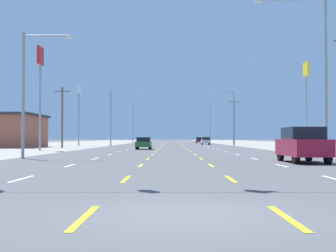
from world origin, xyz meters
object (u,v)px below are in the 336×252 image
object	(u,v)px
suv_far_right_nearest	(303,144)
streetlight_right_row_0	(319,64)
streetlight_right_row_2	(209,121)
streetlight_right_row_1	(231,114)
sedan_inner_left_near	(144,143)
pole_sign_right_row_1	(306,84)
streetlight_left_row_1	(114,113)
pole_sign_left_row_1	(40,73)
hatchback_far_right_midfar	(199,140)
streetlight_left_row_0	(29,85)
streetlight_left_row_2	(135,121)
pole_sign_left_row_2	(79,100)
hatchback_far_right_mid	(206,141)

from	to	relation	value
suv_far_right_nearest	streetlight_right_row_0	world-z (taller)	streetlight_right_row_0
streetlight_right_row_2	streetlight_right_row_1	bearing A→B (deg)	-90.03
sedan_inner_left_near	pole_sign_right_row_1	size ratio (longest dim) A/B	0.41
streetlight_left_row_1	streetlight_right_row_2	world-z (taller)	streetlight_right_row_2
pole_sign_left_row_1	streetlight_left_row_1	bearing A→B (deg)	79.40
pole_sign_right_row_1	streetlight_right_row_0	distance (m)	28.27
streetlight_left_row_1	hatchback_far_right_midfar	bearing A→B (deg)	68.52
pole_sign_left_row_1	streetlight_left_row_0	size ratio (longest dim) A/B	1.33
streetlight_left_row_1	streetlight_left_row_2	world-z (taller)	streetlight_left_row_2
streetlight_left_row_0	suv_far_right_nearest	bearing A→B (deg)	-16.14
streetlight_right_row_1	streetlight_right_row_2	size ratio (longest dim) A/B	0.90
pole_sign_left_row_2	hatchback_far_right_midfar	bearing A→B (deg)	60.98
hatchback_far_right_mid	hatchback_far_right_midfar	size ratio (longest dim) A/B	1.00
streetlight_left_row_1	streetlight_right_row_2	size ratio (longest dim) A/B	0.91
hatchback_far_right_midfar	streetlight_left_row_2	xyz separation A→B (m)	(-16.86, 2.93, 4.97)
pole_sign_right_row_1	streetlight_right_row_1	size ratio (longest dim) A/B	1.18
hatchback_far_right_midfar	streetlight_right_row_2	bearing A→B (deg)	47.64
pole_sign_left_row_2	streetlight_right_row_0	distance (m)	53.38
hatchback_far_right_mid	streetlight_left_row_1	world-z (taller)	streetlight_left_row_1
suv_far_right_nearest	streetlight_right_row_2	world-z (taller)	streetlight_right_row_2
pole_sign_left_row_2	streetlight_left_row_2	size ratio (longest dim) A/B	1.04
hatchback_far_right_midfar	streetlight_left_row_2	bearing A→B (deg)	170.15
hatchback_far_right_midfar	streetlight_left_row_1	world-z (taller)	streetlight_left_row_1
streetlight_right_row_1	streetlight_left_row_2	distance (m)	49.52
suv_far_right_nearest	streetlight_right_row_0	distance (m)	7.65
pole_sign_left_row_2	streetlight_left_row_0	xyz separation A→B (m)	(5.94, -46.93, -2.81)
streetlight_right_row_0	streetlight_right_row_1	size ratio (longest dim) A/B	1.19
sedan_inner_left_near	pole_sign_left_row_1	distance (m)	14.51
streetlight_right_row_0	streetlight_left_row_0	bearing A→B (deg)	180.00
pole_sign_left_row_2	pole_sign_right_row_1	distance (m)	38.02
suv_far_right_nearest	pole_sign_right_row_1	xyz separation A→B (m)	(9.67, 32.19, 7.16)
hatchback_far_right_mid	streetlight_left_row_0	bearing A→B (deg)	-104.75
sedan_inner_left_near	streetlight_left_row_0	xyz separation A→B (m)	(-6.29, -24.95, 4.17)
pole_sign_left_row_1	streetlight_right_row_1	distance (m)	35.73
pole_sign_left_row_2	streetlight_right_row_0	world-z (taller)	streetlight_right_row_0
pole_sign_right_row_1	streetlight_left_row_0	size ratio (longest dim) A/B	1.28
streetlight_left_row_0	streetlight_left_row_1	xyz separation A→B (m)	(0.14, 45.51, 0.56)
hatchback_far_right_mid	hatchback_far_right_midfar	bearing A→B (deg)	89.40
sedan_inner_left_near	suv_far_right_nearest	bearing A→B (deg)	-70.35
hatchback_far_right_mid	pole_sign_left_row_2	size ratio (longest dim) A/B	0.37
sedan_inner_left_near	streetlight_right_row_0	distance (m)	28.76
sedan_inner_left_near	streetlight_right_row_2	xyz separation A→B (m)	(13.28, 66.07, 5.15)
hatchback_far_right_midfar	streetlight_left_row_0	bearing A→B (deg)	-100.86
pole_sign_left_row_2	streetlight_left_row_0	bearing A→B (deg)	-82.79
sedan_inner_left_near	streetlight_left_row_0	bearing A→B (deg)	-104.15
streetlight_left_row_2	sedan_inner_left_near	bearing A→B (deg)	-84.59
streetlight_right_row_1	streetlight_left_row_1	bearing A→B (deg)	180.00
streetlight_left_row_0	streetlight_right_row_1	bearing A→B (deg)	66.76
sedan_inner_left_near	streetlight_right_row_1	distance (m)	24.89
streetlight_left_row_0	streetlight_right_row_2	size ratio (longest dim) A/B	0.83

